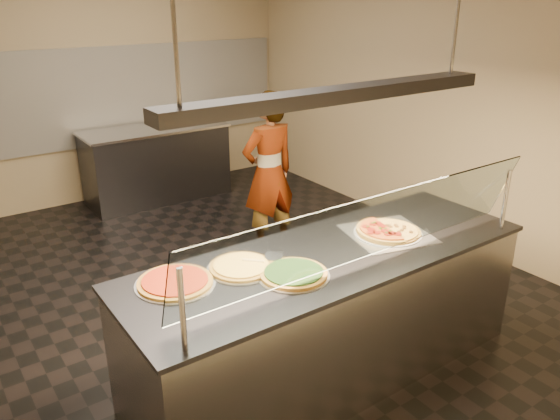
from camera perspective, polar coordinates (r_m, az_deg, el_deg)
ground at (r=5.07m, az=-5.51°, el=-8.04°), size 5.00×6.00×0.02m
wall_back at (r=7.26m, az=-18.25°, el=12.77°), size 5.00×0.02×3.00m
wall_right at (r=6.11m, az=15.20°, el=11.60°), size 0.02×6.00×3.00m
tile_band at (r=7.26m, az=-17.99°, el=11.20°), size 4.90×0.02×1.20m
serving_counter at (r=3.79m, az=5.18°, el=-10.76°), size 2.82×0.94×0.93m
sneeze_guard at (r=3.22m, az=9.56°, el=-1.89°), size 2.58×0.18×0.54m
perforated_tray at (r=3.89m, az=11.16°, el=-2.38°), size 0.65×0.65×0.01m
half_pizza_pepperoni at (r=3.81m, az=10.06°, el=-2.38°), size 0.32×0.48×0.05m
half_pizza_sausage at (r=3.95m, az=12.29°, el=-1.74°), size 0.32×0.48×0.04m
pizza_spinach at (r=3.27m, az=1.40°, el=-6.63°), size 0.44×0.44×0.03m
pizza_cheese at (r=3.36m, az=-4.15°, el=-5.87°), size 0.42×0.42×0.03m
pizza_tomato at (r=3.24m, az=-10.92°, el=-7.34°), size 0.46×0.46×0.03m
pizza_spatula at (r=3.41m, az=-1.96°, el=-5.08°), size 0.28×0.17×0.02m
prep_table at (r=7.20m, az=-12.76°, el=4.79°), size 1.80×0.74×0.93m
worker at (r=5.45m, az=-1.18°, el=3.83°), size 0.61×0.41×1.65m
heat_lamp_housing at (r=3.25m, az=6.07°, el=11.91°), size 2.30×0.18×0.08m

